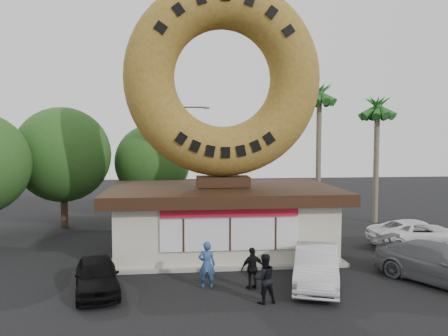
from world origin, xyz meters
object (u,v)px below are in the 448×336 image
person_center (264,278)px  car_silver (316,266)px  giant_donut (223,78)px  car_white (419,234)px  person_left (207,265)px  person_right (253,268)px  car_black (97,275)px  car_grey (441,264)px  donut_shop (223,217)px  street_lamp (183,155)px

person_center → car_silver: bearing=-157.7°
giant_donut → car_white: giant_donut is taller
car_silver → person_left: bearing=-163.7°
person_right → car_black: person_right is taller
car_white → car_grey: bearing=156.7°
donut_shop → car_silver: donut_shop is taller
person_left → person_center: person_left is taller
street_lamp → person_center: 17.55m
giant_donut → person_left: (-1.14, -5.25, -7.73)m
street_lamp → donut_shop: bearing=-79.5°
giant_donut → car_white: 12.95m
donut_shop → street_lamp: size_ratio=1.40×
person_left → car_black: size_ratio=0.47×
street_lamp → car_black: bearing=-102.3°
giant_donut → person_right: giant_donut is taller
person_right → car_black: bearing=-17.3°
person_center → car_grey: bearing=178.8°
giant_donut → car_silver: 10.04m
car_silver → car_grey: 4.94m
donut_shop → person_left: size_ratio=6.24×
donut_shop → giant_donut: 6.86m
person_center → car_black: person_center is taller
donut_shop → car_black: size_ratio=2.94×
donut_shop → car_grey: bearing=-35.1°
donut_shop → car_grey: 9.88m
person_left → car_silver: size_ratio=0.39×
person_center → car_black: size_ratio=0.45×
person_left → street_lamp: bearing=-83.3°
car_black → car_grey: bearing=-13.8°
car_grey → car_black: bearing=146.3°
person_center → car_grey: size_ratio=0.33×
car_grey → person_left: bearing=145.1°
street_lamp → person_center: bearing=-81.3°
donut_shop → car_silver: (3.11, -5.38, -1.01)m
giant_donut → car_grey: bearing=-35.2°
donut_shop → car_white: donut_shop is taller
car_white → car_silver: bearing=124.6°
street_lamp → car_grey: size_ratio=1.53×
street_lamp → car_black: street_lamp is taller
street_lamp → car_black: 16.18m
street_lamp → person_left: size_ratio=4.45×
car_grey → street_lamp: bearing=90.0°
giant_donut → donut_shop: bearing=-90.0°
person_right → person_left: bearing=-25.3°
giant_donut → street_lamp: bearing=100.5°
street_lamp → person_center: (2.59, -16.97, -3.62)m
donut_shop → giant_donut: giant_donut is taller
giant_donut → car_grey: size_ratio=1.85×
donut_shop → person_center: donut_shop is taller
giant_donut → car_black: giant_donut is taller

